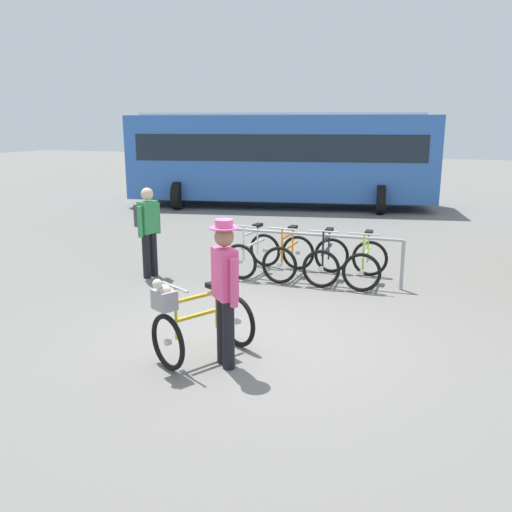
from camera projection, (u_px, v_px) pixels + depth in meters
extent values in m
plane|color=slate|center=(255.00, 340.00, 7.06)|extent=(80.00, 80.00, 0.00)
cylinder|color=#99999E|center=(229.00, 251.00, 10.11)|extent=(0.06, 0.06, 0.85)
cylinder|color=#99999E|center=(402.00, 265.00, 9.10)|extent=(0.06, 0.06, 0.85)
cylinder|color=#99999E|center=(312.00, 234.00, 9.50)|extent=(3.15, 0.20, 0.05)
torus|color=black|center=(265.00, 250.00, 10.60)|extent=(0.67, 0.15, 0.66)
cylinder|color=#B7B7BC|center=(265.00, 250.00, 10.60)|extent=(0.08, 0.07, 0.08)
torus|color=black|center=(240.00, 262.00, 9.72)|extent=(0.67, 0.15, 0.66)
cylinder|color=#B7B7BC|center=(240.00, 262.00, 9.72)|extent=(0.08, 0.07, 0.08)
cube|color=silver|center=(253.00, 244.00, 10.11)|extent=(0.11, 0.92, 0.04)
cube|color=silver|center=(252.00, 233.00, 10.01)|extent=(0.09, 0.61, 0.04)
cylinder|color=silver|center=(258.00, 240.00, 10.25)|extent=(0.03, 0.03, 0.55)
cube|color=black|center=(258.00, 225.00, 10.19)|extent=(0.14, 0.25, 0.06)
cylinder|color=silver|center=(243.00, 243.00, 9.75)|extent=(0.03, 0.03, 0.63)
cylinder|color=#B7B7BC|center=(243.00, 226.00, 9.67)|extent=(0.52, 0.07, 0.03)
torus|color=black|center=(298.00, 253.00, 10.39)|extent=(0.66, 0.11, 0.66)
cylinder|color=#B7B7BC|center=(298.00, 253.00, 10.39)|extent=(0.08, 0.07, 0.08)
torus|color=black|center=(279.00, 265.00, 9.48)|extent=(0.66, 0.11, 0.66)
cylinder|color=#B7B7BC|center=(279.00, 265.00, 9.48)|extent=(0.08, 0.07, 0.08)
cube|color=orange|center=(289.00, 247.00, 9.88)|extent=(0.05, 0.92, 0.04)
cube|color=orange|center=(288.00, 235.00, 9.78)|extent=(0.04, 0.61, 0.04)
cylinder|color=orange|center=(293.00, 242.00, 10.03)|extent=(0.03, 0.03, 0.55)
cube|color=black|center=(293.00, 228.00, 9.97)|extent=(0.12, 0.24, 0.06)
cylinder|color=orange|center=(282.00, 246.00, 9.51)|extent=(0.03, 0.03, 0.63)
cylinder|color=#B7B7BC|center=(282.00, 229.00, 9.44)|extent=(0.52, 0.04, 0.03)
torus|color=black|center=(332.00, 255.00, 10.18)|extent=(0.67, 0.14, 0.66)
cylinder|color=#B7B7BC|center=(332.00, 255.00, 10.18)|extent=(0.08, 0.07, 0.08)
torus|color=black|center=(321.00, 269.00, 9.24)|extent=(0.67, 0.14, 0.66)
cylinder|color=#B7B7BC|center=(321.00, 269.00, 9.24)|extent=(0.08, 0.07, 0.08)
cube|color=black|center=(327.00, 250.00, 9.66)|extent=(0.10, 0.92, 0.04)
cube|color=black|center=(327.00, 238.00, 9.56)|extent=(0.08, 0.61, 0.04)
cylinder|color=black|center=(329.00, 245.00, 9.81)|extent=(0.03, 0.03, 0.55)
cube|color=black|center=(329.00, 230.00, 9.75)|extent=(0.14, 0.25, 0.06)
cylinder|color=black|center=(323.00, 249.00, 9.28)|extent=(0.03, 0.03, 0.63)
cylinder|color=#B7B7BC|center=(323.00, 231.00, 9.20)|extent=(0.52, 0.07, 0.03)
torus|color=black|center=(370.00, 258.00, 9.95)|extent=(0.66, 0.13, 0.66)
cylinder|color=#B7B7BC|center=(370.00, 258.00, 9.95)|extent=(0.08, 0.07, 0.08)
torus|color=black|center=(361.00, 272.00, 9.02)|extent=(0.66, 0.13, 0.66)
cylinder|color=#B7B7BC|center=(361.00, 272.00, 9.02)|extent=(0.08, 0.07, 0.08)
cube|color=#9ED14C|center=(366.00, 253.00, 9.43)|extent=(0.08, 0.92, 0.04)
cube|color=#9ED14C|center=(367.00, 241.00, 9.33)|extent=(0.06, 0.61, 0.04)
cylinder|color=#9ED14C|center=(368.00, 248.00, 9.59)|extent=(0.03, 0.03, 0.55)
cube|color=black|center=(369.00, 232.00, 9.52)|extent=(0.13, 0.25, 0.06)
cylinder|color=#9ED14C|center=(363.00, 252.00, 9.06)|extent=(0.03, 0.03, 0.63)
cylinder|color=#B7B7BC|center=(364.00, 234.00, 8.98)|extent=(0.52, 0.05, 0.03)
torus|color=black|center=(237.00, 321.00, 6.79)|extent=(0.61, 0.35, 0.66)
cylinder|color=#B7B7BC|center=(237.00, 321.00, 6.79)|extent=(0.10, 0.09, 0.08)
torus|color=black|center=(168.00, 342.00, 6.14)|extent=(0.61, 0.35, 0.66)
cylinder|color=#B7B7BC|center=(168.00, 342.00, 6.14)|extent=(0.10, 0.09, 0.08)
cube|color=yellow|center=(204.00, 313.00, 6.41)|extent=(0.45, 0.83, 0.04)
cube|color=yellow|center=(200.00, 296.00, 6.33)|extent=(0.31, 0.56, 0.04)
cylinder|color=yellow|center=(216.00, 306.00, 6.52)|extent=(0.03, 0.03, 0.55)
cube|color=black|center=(216.00, 284.00, 6.45)|extent=(0.22, 0.27, 0.06)
cylinder|color=yellow|center=(176.00, 313.00, 6.15)|extent=(0.03, 0.03, 0.63)
cylinder|color=#B7B7BC|center=(175.00, 287.00, 6.07)|extent=(0.48, 0.26, 0.03)
cube|color=gray|center=(164.00, 300.00, 6.01)|extent=(0.32, 0.30, 0.22)
ellipsoid|color=beige|center=(164.00, 291.00, 5.98)|extent=(0.23, 0.22, 0.16)
sphere|color=beige|center=(157.00, 284.00, 5.91)|extent=(0.11, 0.11, 0.11)
cylinder|color=black|center=(223.00, 329.00, 6.30)|extent=(0.14, 0.14, 0.82)
cylinder|color=black|center=(228.00, 335.00, 6.14)|extent=(0.14, 0.14, 0.82)
cube|color=#E54C8C|center=(225.00, 274.00, 6.06)|extent=(0.38, 0.38, 0.58)
cylinder|color=#E54C8C|center=(219.00, 273.00, 6.27)|extent=(0.09, 0.09, 0.55)
cylinder|color=#E54C8C|center=(234.00, 283.00, 5.88)|extent=(0.09, 0.09, 0.55)
sphere|color=#9E7051|center=(224.00, 237.00, 5.96)|extent=(0.22, 0.22, 0.22)
cylinder|color=#E05999|center=(224.00, 228.00, 5.93)|extent=(0.32, 0.32, 0.02)
cylinder|color=#E05999|center=(224.00, 223.00, 5.92)|extent=(0.20, 0.20, 0.09)
cylinder|color=black|center=(153.00, 254.00, 9.94)|extent=(0.14, 0.14, 0.82)
cylinder|color=black|center=(146.00, 256.00, 9.79)|extent=(0.14, 0.14, 0.82)
cube|color=#338C4C|center=(148.00, 217.00, 9.70)|extent=(0.27, 0.37, 0.58)
cylinder|color=#338C4C|center=(158.00, 218.00, 9.88)|extent=(0.09, 0.09, 0.55)
cylinder|color=#338C4C|center=(140.00, 222.00, 9.52)|extent=(0.09, 0.09, 0.55)
sphere|color=beige|center=(147.00, 194.00, 9.60)|extent=(0.22, 0.22, 0.22)
cube|color=#3F3F44|center=(142.00, 215.00, 9.78)|extent=(0.19, 0.28, 0.40)
cube|color=#3366B7|center=(281.00, 157.00, 18.14)|extent=(10.31, 4.74, 2.70)
cube|color=#19232D|center=(281.00, 146.00, 18.05)|extent=(9.53, 4.58, 0.84)
cube|color=silver|center=(281.00, 114.00, 17.81)|extent=(9.28, 4.27, 0.08)
cylinder|color=black|center=(178.00, 196.00, 17.70)|extent=(0.45, 0.93, 0.90)
cylinder|color=black|center=(197.00, 187.00, 20.10)|extent=(0.45, 0.93, 0.90)
cylinder|color=black|center=(381.00, 200.00, 16.75)|extent=(0.45, 0.93, 0.90)
cylinder|color=black|center=(376.00, 190.00, 19.15)|extent=(0.45, 0.93, 0.90)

